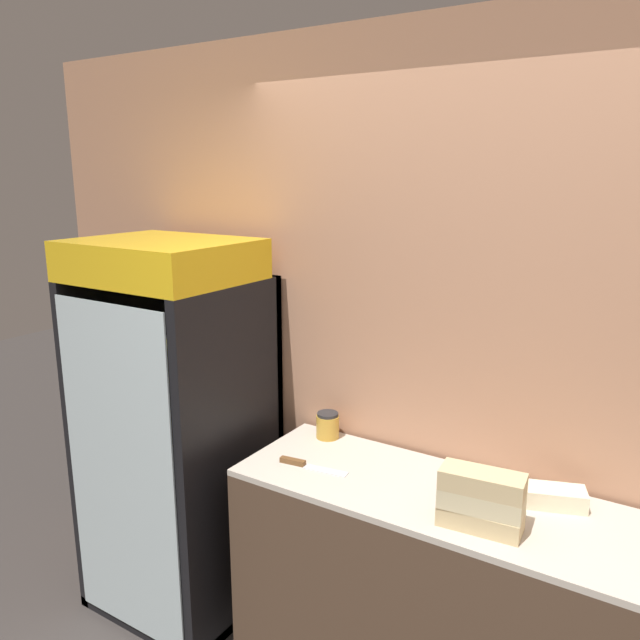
# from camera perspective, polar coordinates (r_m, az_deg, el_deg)

# --- Properties ---
(wall_back) EXTENTS (5.20, 0.10, 2.70)m
(wall_back) POSITION_cam_1_polar(r_m,az_deg,el_deg) (2.56, 18.03, -4.56)
(wall_back) COLOR #AD7A5B
(wall_back) RESTS_ON ground_plane
(prep_counter) EXTENTS (1.97, 0.57, 0.93)m
(prep_counter) POSITION_cam_1_polar(r_m,az_deg,el_deg) (2.69, 14.32, -24.90)
(prep_counter) COLOR #4C3828
(prep_counter) RESTS_ON ground_plane
(beverage_cooler) EXTENTS (0.77, 0.69, 1.82)m
(beverage_cooler) POSITION_cam_1_polar(r_m,az_deg,el_deg) (3.11, -12.50, -7.93)
(beverage_cooler) COLOR black
(beverage_cooler) RESTS_ON ground_plane
(sandwich_stack_bottom) EXTENTS (0.29, 0.14, 0.07)m
(sandwich_stack_bottom) POSITION_cam_1_polar(r_m,az_deg,el_deg) (2.29, 14.41, -17.18)
(sandwich_stack_bottom) COLOR tan
(sandwich_stack_bottom) RESTS_ON prep_counter
(sandwich_stack_middle) EXTENTS (0.29, 0.15, 0.07)m
(sandwich_stack_middle) POSITION_cam_1_polar(r_m,az_deg,el_deg) (2.25, 14.52, -15.66)
(sandwich_stack_middle) COLOR beige
(sandwich_stack_middle) RESTS_ON sandwich_stack_bottom
(sandwich_stack_top) EXTENTS (0.29, 0.15, 0.07)m
(sandwich_stack_top) POSITION_cam_1_polar(r_m,az_deg,el_deg) (2.22, 14.63, -14.11)
(sandwich_stack_top) COLOR tan
(sandwich_stack_top) RESTS_ON sandwich_stack_middle
(sandwich_flat_right) EXTENTS (0.29, 0.19, 0.07)m
(sandwich_flat_right) POSITION_cam_1_polar(r_m,az_deg,el_deg) (2.49, 20.04, -14.88)
(sandwich_flat_right) COLOR beige
(sandwich_flat_right) RESTS_ON prep_counter
(chefs_knife) EXTENTS (0.30, 0.08, 0.02)m
(chefs_knife) POSITION_cam_1_polar(r_m,az_deg,el_deg) (2.63, -1.49, -13.06)
(chefs_knife) COLOR silver
(chefs_knife) RESTS_ON prep_counter
(condiment_jar) EXTENTS (0.10, 0.10, 0.12)m
(condiment_jar) POSITION_cam_1_polar(r_m,az_deg,el_deg) (2.87, 0.71, -9.60)
(condiment_jar) COLOR gold
(condiment_jar) RESTS_ON prep_counter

